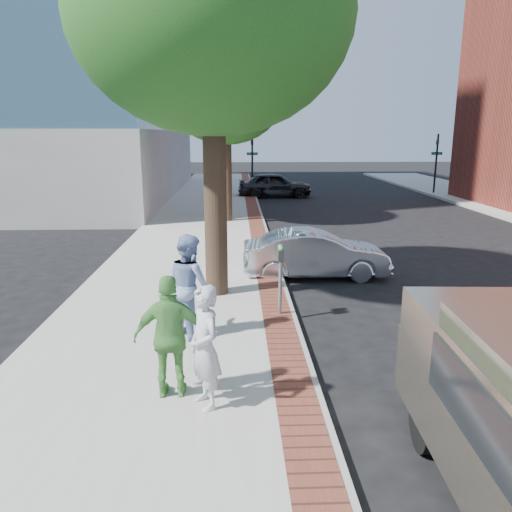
{
  "coord_description": "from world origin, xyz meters",
  "views": [
    {
      "loc": [
        -0.13,
        -9.42,
        3.82
      ],
      "look_at": [
        0.3,
        1.22,
        1.2
      ],
      "focal_mm": 35.0,
      "sensor_mm": 36.0,
      "label": 1
    }
  ],
  "objects_px": {
    "person_green": "(171,337)",
    "sedan_silver": "(315,254)",
    "person_gray": "(205,348)",
    "parking_meter": "(280,265)",
    "person_officer": "(190,285)",
    "bg_car": "(275,185)"
  },
  "relations": [
    {
      "from": "bg_car",
      "to": "person_officer",
      "type": "bearing_deg",
      "value": 169.63
    },
    {
      "from": "person_officer",
      "to": "person_green",
      "type": "distance_m",
      "value": 2.27
    },
    {
      "from": "person_green",
      "to": "parking_meter",
      "type": "bearing_deg",
      "value": -120.66
    },
    {
      "from": "bg_car",
      "to": "person_gray",
      "type": "bearing_deg",
      "value": 171.52
    },
    {
      "from": "person_green",
      "to": "sedan_silver",
      "type": "relative_size",
      "value": 0.46
    },
    {
      "from": "person_gray",
      "to": "sedan_silver",
      "type": "height_order",
      "value": "person_gray"
    },
    {
      "from": "parking_meter",
      "to": "sedan_silver",
      "type": "bearing_deg",
      "value": 69.01
    },
    {
      "from": "person_officer",
      "to": "person_green",
      "type": "height_order",
      "value": "person_officer"
    },
    {
      "from": "person_officer",
      "to": "bg_car",
      "type": "distance_m",
      "value": 22.01
    },
    {
      "from": "person_gray",
      "to": "sedan_silver",
      "type": "bearing_deg",
      "value": 132.85
    },
    {
      "from": "person_officer",
      "to": "person_green",
      "type": "relative_size",
      "value": 1.07
    },
    {
      "from": "person_gray",
      "to": "parking_meter",
      "type": "bearing_deg",
      "value": 133.05
    },
    {
      "from": "person_gray",
      "to": "sedan_silver",
      "type": "xyz_separation_m",
      "value": [
        2.58,
        6.79,
        -0.37
      ]
    },
    {
      "from": "person_gray",
      "to": "sedan_silver",
      "type": "relative_size",
      "value": 0.44
    },
    {
      "from": "parking_meter",
      "to": "person_green",
      "type": "height_order",
      "value": "person_green"
    },
    {
      "from": "sedan_silver",
      "to": "person_green",
      "type": "bearing_deg",
      "value": 154.62
    },
    {
      "from": "person_officer",
      "to": "parking_meter",
      "type": "bearing_deg",
      "value": -94.91
    },
    {
      "from": "person_officer",
      "to": "person_green",
      "type": "xyz_separation_m",
      "value": [
        -0.06,
        -2.27,
        -0.06
      ]
    },
    {
      "from": "person_gray",
      "to": "person_officer",
      "type": "xyz_separation_m",
      "value": [
        -0.43,
        2.59,
        0.09
      ]
    },
    {
      "from": "parking_meter",
      "to": "person_officer",
      "type": "height_order",
      "value": "person_officer"
    },
    {
      "from": "person_gray",
      "to": "person_green",
      "type": "bearing_deg",
      "value": -149.31
    },
    {
      "from": "parking_meter",
      "to": "person_officer",
      "type": "xyz_separation_m",
      "value": [
        -1.77,
        -0.97,
        -0.1
      ]
    }
  ]
}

